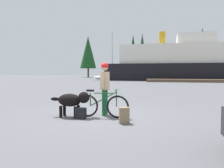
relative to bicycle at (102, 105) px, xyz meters
The scene contains 13 objects.
ground_plane 0.50m from the bicycle, 129.78° to the left, with size 160.00×160.00×0.00m, color slate.
bicycle is the anchor object (origin of this frame).
person_cyclist 0.81m from the bicycle, 91.65° to the left, with size 0.32×0.53×1.78m.
dog 0.98m from the bicycle, behind, with size 1.34×0.49×0.83m.
backpack 1.04m from the bicycle, 36.67° to the right, with size 0.28×0.20×0.46m, color #8C7251.
handbag_pannier 0.72m from the bicycle, 150.66° to the right, with size 0.32×0.18×0.34m, color black.
dock_pier 27.15m from the bicycle, 75.12° to the left, with size 14.39×2.99×0.40m, color brown.
ferry_boat 32.79m from the bicycle, 81.03° to the left, with size 24.91×7.79×8.44m.
sailboat_moored 30.90m from the bicycle, 102.12° to the left, with size 7.06×1.98×8.37m.
pine_tree_far_left 52.51m from the bicycle, 109.60° to the left, with size 4.40×4.40×11.07m.
pine_tree_center 52.00m from the bicycle, 93.44° to the left, with size 2.92×2.92×11.67m.
pine_tree_far_right 53.17m from the bicycle, 76.99° to the left, with size 2.97×2.97×12.47m.
pine_tree_mid_back 59.40m from the bicycle, 96.28° to the left, with size 2.82×2.82×12.63m.
Camera 1 is at (2.03, -6.84, 1.47)m, focal length 34.45 mm.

